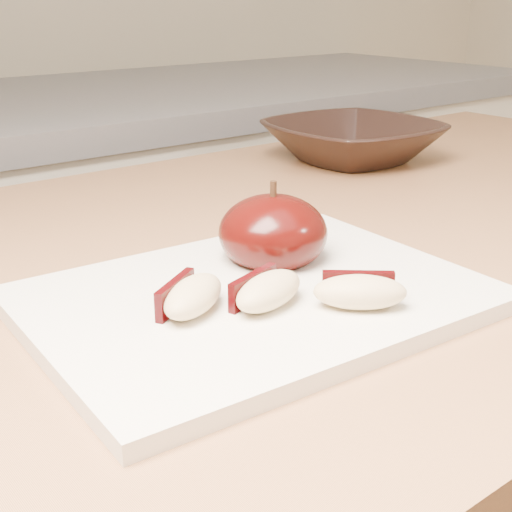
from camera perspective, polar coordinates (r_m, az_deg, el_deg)
cutting_board at (r=0.49m, az=-0.00°, el=-3.41°), size 0.31×0.24×0.01m
apple_half at (r=0.54m, az=1.36°, el=1.87°), size 0.11×0.11×0.07m
apple_wedge_a at (r=0.45m, az=-5.21°, el=-3.19°), size 0.07×0.06×0.02m
apple_wedge_b at (r=0.46m, az=0.88°, el=-2.76°), size 0.07×0.05×0.02m
apple_wedge_c at (r=0.46m, az=8.30°, el=-2.81°), size 0.06×0.06×0.02m
bowl at (r=0.92m, az=7.70°, el=9.07°), size 0.22×0.22×0.05m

